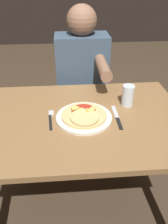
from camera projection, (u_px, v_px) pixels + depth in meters
name	position (u px, v px, depth m)	size (l,w,h in m)	color
ground_plane	(81.00, 201.00, 1.55)	(8.00, 8.00, 0.00)	#423323
dining_table	(80.00, 134.00, 1.22)	(1.14, 0.77, 0.72)	olive
plate	(84.00, 117.00, 1.14)	(0.29, 0.29, 0.01)	silver
pizza	(84.00, 115.00, 1.13)	(0.23, 0.23, 0.04)	#DBBC7A
fork	(51.00, 118.00, 1.14)	(0.03, 0.18, 0.00)	black
knife	(117.00, 117.00, 1.15)	(0.02, 0.22, 0.00)	black
drinking_glass	(128.00, 96.00, 1.23)	(0.07, 0.07, 0.12)	silver
person_diner	(82.00, 76.00, 1.65)	(0.38, 0.52, 1.20)	#2D2D38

